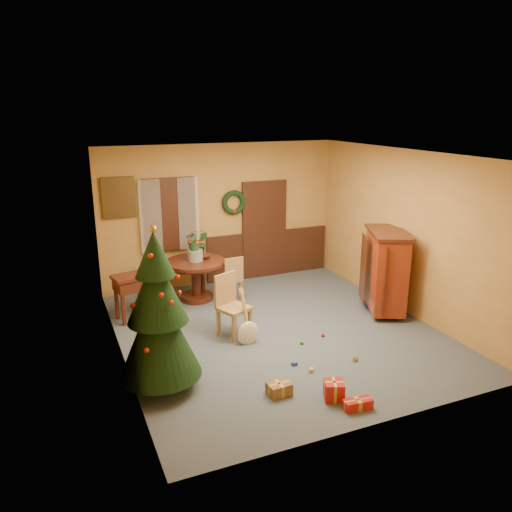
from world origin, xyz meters
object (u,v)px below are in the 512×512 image
chair_near (231,303)px  christmas_tree (158,314)px  dining_table (196,272)px  writing_desk (140,285)px  sideboard (386,269)px

chair_near → christmas_tree: 1.89m
dining_table → writing_desk: bearing=-159.2°
writing_desk → dining_table: bearing=20.8°
dining_table → chair_near: 1.71m
dining_table → sideboard: sideboard is taller
dining_table → christmas_tree: 3.19m
writing_desk → chair_near: bearing=-46.4°
writing_desk → sideboard: bearing=-19.5°
dining_table → writing_desk: (-1.13, -0.43, 0.06)m
chair_near → sideboard: sideboard is taller
dining_table → christmas_tree: bearing=-114.8°
dining_table → chair_near: size_ratio=1.12×
dining_table → sideboard: size_ratio=0.76×
writing_desk → sideboard: (4.11, -1.45, 0.20)m
chair_near → writing_desk: size_ratio=1.04×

